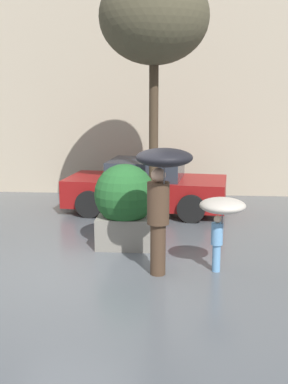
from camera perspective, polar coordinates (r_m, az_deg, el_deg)
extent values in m
plane|color=#51565B|center=(8.20, -7.27, -9.38)|extent=(40.00, 40.00, 0.00)
cube|color=#B7A88E|center=(14.08, -2.11, 11.95)|extent=(18.00, 0.30, 6.00)
cube|color=gray|center=(9.34, -2.27, -4.69)|extent=(1.06, 0.76, 0.60)
sphere|color=#1E5123|center=(9.16, -2.31, -0.27)|extent=(1.16, 1.16, 1.16)
cylinder|color=#473323|center=(7.91, 1.66, -6.78)|extent=(0.25, 0.25, 0.86)
cylinder|color=#473323|center=(7.70, 1.69, -1.33)|extent=(0.36, 0.36, 0.68)
sphere|color=tan|center=(7.61, 1.72, 2.03)|extent=(0.23, 0.23, 0.23)
cylinder|color=#4C4C51|center=(7.49, 2.40, 1.38)|extent=(0.02, 0.02, 0.72)
ellipsoid|color=black|center=(7.43, 2.42, 4.11)|extent=(0.89, 0.89, 0.28)
cylinder|color=#669ED1|center=(8.18, 8.57, -7.72)|extent=(0.14, 0.14, 0.47)
cylinder|color=#669ED1|center=(8.05, 8.66, -4.91)|extent=(0.19, 0.19, 0.37)
sphere|color=beige|center=(7.99, 8.71, -3.20)|extent=(0.13, 0.13, 0.13)
cylinder|color=#4C4C51|center=(7.94, 9.24, -3.26)|extent=(0.02, 0.02, 0.47)
ellipsoid|color=beige|center=(7.88, 9.30, -1.59)|extent=(0.75, 0.75, 0.24)
cube|color=maroon|center=(12.06, 0.24, 0.12)|extent=(4.10, 2.15, 0.67)
cube|color=#2D333D|center=(11.96, 0.24, 2.75)|extent=(1.92, 1.66, 0.45)
cylinder|color=black|center=(11.57, -6.51, -1.42)|extent=(0.67, 0.29, 0.65)
cylinder|color=black|center=(13.20, -4.29, 0.26)|extent=(0.67, 0.29, 0.65)
cylinder|color=black|center=(11.10, 5.62, -1.95)|extent=(0.67, 0.29, 0.65)
cylinder|color=black|center=(12.79, 6.33, -0.15)|extent=(0.67, 0.29, 0.65)
cylinder|color=#423323|center=(10.45, 1.15, 6.11)|extent=(0.20, 0.20, 3.84)
ellipsoid|color=#4C4733|center=(10.51, 1.21, 20.05)|extent=(2.28, 2.28, 1.94)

